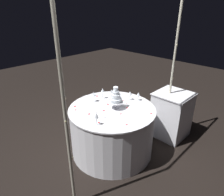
{
  "coord_description": "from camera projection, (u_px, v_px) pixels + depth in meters",
  "views": [
    {
      "loc": [
        1.86,
        1.82,
        2.14
      ],
      "look_at": [
        0.0,
        0.0,
        0.93
      ],
      "focal_mm": 32.22,
      "sensor_mm": 36.0,
      "label": 1
    }
  ],
  "objects": [
    {
      "name": "wine_glass_1",
      "position": [
        111.0,
        92.0,
        3.13
      ],
      "size": [
        0.06,
        0.06,
        0.19
      ],
      "color": "silver",
      "rests_on": "main_table"
    },
    {
      "name": "rose_petal_3",
      "position": [
        127.0,
        108.0,
        2.96
      ],
      "size": [
        0.04,
        0.03,
        0.0
      ],
      "primitive_type": "ellipsoid",
      "rotation": [
        0.0,
        0.0,
        0.19
      ],
      "color": "red",
      "rests_on": "main_table"
    },
    {
      "name": "rose_petal_0",
      "position": [
        75.0,
        110.0,
        2.9
      ],
      "size": [
        0.03,
        0.03,
        0.0
      ],
      "primitive_type": "ellipsoid",
      "rotation": [
        0.0,
        0.0,
        5.86
      ],
      "color": "red",
      "rests_on": "main_table"
    },
    {
      "name": "wine_glass_3",
      "position": [
        138.0,
        95.0,
        3.15
      ],
      "size": [
        0.06,
        0.06,
        0.14
      ],
      "color": "silver",
      "rests_on": "main_table"
    },
    {
      "name": "wine_glass_2",
      "position": [
        94.0,
        94.0,
        3.11
      ],
      "size": [
        0.07,
        0.07,
        0.16
      ],
      "color": "silver",
      "rests_on": "main_table"
    },
    {
      "name": "ground_plane",
      "position": [
        112.0,
        150.0,
        3.27
      ],
      "size": [
        12.0,
        12.0,
        0.0
      ],
      "primitive_type": "plane",
      "color": "black"
    },
    {
      "name": "wine_glass_0",
      "position": [
        103.0,
        91.0,
        3.2
      ],
      "size": [
        0.06,
        0.06,
        0.18
      ],
      "color": "silver",
      "rests_on": "main_table"
    },
    {
      "name": "decorative_arch",
      "position": [
        134.0,
        63.0,
        2.4
      ],
      "size": [
        2.05,
        0.06,
        2.35
      ],
      "color": "#B7B29E",
      "rests_on": "ground"
    },
    {
      "name": "rose_petal_1",
      "position": [
        89.0,
        114.0,
        2.79
      ],
      "size": [
        0.04,
        0.04,
        0.0
      ],
      "primitive_type": "ellipsoid",
      "rotation": [
        0.0,
        0.0,
        2.92
      ],
      "color": "red",
      "rests_on": "main_table"
    },
    {
      "name": "wine_glass_4",
      "position": [
        130.0,
        93.0,
        3.16
      ],
      "size": [
        0.06,
        0.06,
        0.15
      ],
      "color": "silver",
      "rests_on": "main_table"
    },
    {
      "name": "main_table",
      "position": [
        112.0,
        130.0,
        3.11
      ],
      "size": [
        1.28,
        1.28,
        0.76
      ],
      "color": "white",
      "rests_on": "ground"
    },
    {
      "name": "rose_petal_7",
      "position": [
        108.0,
        104.0,
        3.06
      ],
      "size": [
        0.04,
        0.05,
        0.0
      ],
      "primitive_type": "ellipsoid",
      "rotation": [
        0.0,
        0.0,
        4.28
      ],
      "color": "red",
      "rests_on": "main_table"
    },
    {
      "name": "wine_glass_5",
      "position": [
        96.0,
        116.0,
        2.49
      ],
      "size": [
        0.06,
        0.06,
        0.17
      ],
      "color": "silver",
      "rests_on": "main_table"
    },
    {
      "name": "rose_petal_12",
      "position": [
        151.0,
        113.0,
        2.81
      ],
      "size": [
        0.03,
        0.04,
        0.0
      ],
      "primitive_type": "ellipsoid",
      "rotation": [
        0.0,
        0.0,
        4.5
      ],
      "color": "red",
      "rests_on": "main_table"
    },
    {
      "name": "rose_petal_4",
      "position": [
        75.0,
        106.0,
        3.0
      ],
      "size": [
        0.05,
        0.04,
        0.0
      ],
      "primitive_type": "ellipsoid",
      "rotation": [
        0.0,
        0.0,
        2.49
      ],
      "color": "red",
      "rests_on": "main_table"
    },
    {
      "name": "rose_petal_8",
      "position": [
        123.0,
        100.0,
        3.18
      ],
      "size": [
        0.03,
        0.02,
        0.0
      ],
      "primitive_type": "ellipsoid",
      "rotation": [
        0.0,
        0.0,
        2.93
      ],
      "color": "red",
      "rests_on": "main_table"
    },
    {
      "name": "rose_petal_10",
      "position": [
        104.0,
        111.0,
        2.88
      ],
      "size": [
        0.04,
        0.05,
        0.0
      ],
      "primitive_type": "ellipsoid",
      "rotation": [
        0.0,
        0.0,
        5.03
      ],
      "color": "red",
      "rests_on": "main_table"
    },
    {
      "name": "cake_knife",
      "position": [
        98.0,
        113.0,
        2.82
      ],
      "size": [
        0.05,
        0.3,
        0.01
      ],
      "color": "silver",
      "rests_on": "main_table"
    },
    {
      "name": "rose_petal_6",
      "position": [
        121.0,
        114.0,
        2.79
      ],
      "size": [
        0.03,
        0.03,
        0.0
      ],
      "primitive_type": "ellipsoid",
      "rotation": [
        0.0,
        0.0,
        0.21
      ],
      "color": "red",
      "rests_on": "main_table"
    },
    {
      "name": "rose_petal_13",
      "position": [
        115.0,
        96.0,
        3.33
      ],
      "size": [
        0.02,
        0.03,
        0.0
      ],
      "primitive_type": "ellipsoid",
      "rotation": [
        0.0,
        0.0,
        4.79
      ],
      "color": "red",
      "rests_on": "main_table"
    },
    {
      "name": "rose_petal_9",
      "position": [
        99.0,
        122.0,
        2.59
      ],
      "size": [
        0.03,
        0.04,
        0.0
      ],
      "primitive_type": "ellipsoid",
      "rotation": [
        0.0,
        0.0,
        4.41
      ],
      "color": "red",
      "rests_on": "main_table"
    },
    {
      "name": "rose_petal_2",
      "position": [
        127.0,
        125.0,
        2.54
      ],
      "size": [
        0.04,
        0.03,
        0.0
      ],
      "primitive_type": "ellipsoid",
      "rotation": [
        0.0,
        0.0,
        5.77
      ],
      "color": "red",
      "rests_on": "main_table"
    },
    {
      "name": "rose_petal_11",
      "position": [
        126.0,
        103.0,
        3.1
      ],
      "size": [
        0.03,
        0.03,
        0.0
      ],
      "primitive_type": "ellipsoid",
      "rotation": [
        0.0,
        0.0,
        3.85
      ],
      "color": "red",
      "rests_on": "main_table"
    },
    {
      "name": "side_table",
      "position": [
        171.0,
        115.0,
        3.49
      ],
      "size": [
        0.57,
        0.57,
        0.81
      ],
      "color": "white",
      "rests_on": "ground"
    },
    {
      "name": "tiered_cake",
      "position": [
        116.0,
        98.0,
        2.88
      ],
      "size": [
        0.22,
        0.22,
        0.34
      ],
      "color": "silver",
      "rests_on": "main_table"
    },
    {
      "name": "rose_petal_5",
      "position": [
        97.0,
        96.0,
        3.34
      ],
      "size": [
        0.05,
        0.05,
        0.0
      ],
      "primitive_type": "ellipsoid",
      "rotation": [
        0.0,
        0.0,
        3.95
      ],
      "color": "red",
      "rests_on": "main_table"
    }
  ]
}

